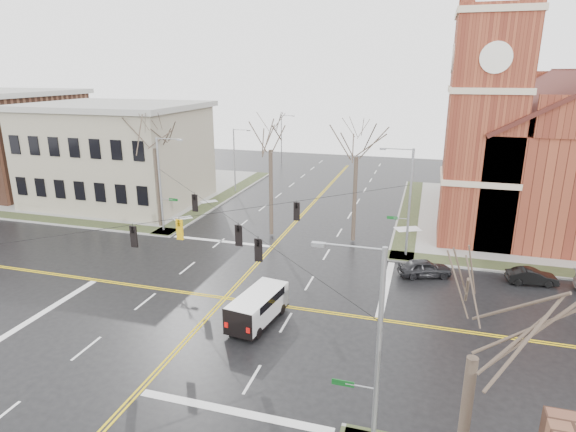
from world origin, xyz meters
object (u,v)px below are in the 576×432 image
(signal_pole_ne, at_px, (408,200))
(parked_car_a, at_px, (425,268))
(parked_car_b, at_px, (532,277))
(signal_pole_se, at_px, (374,351))
(tree_se, at_px, (475,345))
(tree_ne, at_px, (357,151))
(cargo_van, at_px, (259,304))
(streetlight_north_b, at_px, (282,137))
(tree_nw_far, at_px, (154,143))
(signal_pole_nw, at_px, (162,182))
(tree_nw_near, at_px, (270,144))
(church, at_px, (559,141))
(streetlight_north_a, at_px, (235,158))

(signal_pole_ne, bearing_deg, parked_car_a, -65.01)
(parked_car_b, bearing_deg, signal_pole_ne, 64.83)
(signal_pole_se, xyz_separation_m, tree_se, (3.16, -2.47, 2.30))
(tree_ne, bearing_deg, cargo_van, -101.57)
(streetlight_north_b, height_order, tree_nw_far, tree_nw_far)
(signal_pole_se, height_order, tree_se, tree_se)
(signal_pole_ne, distance_m, signal_pole_nw, 22.64)
(tree_nw_near, bearing_deg, cargo_van, -74.23)
(signal_pole_se, bearing_deg, tree_nw_far, 134.55)
(parked_car_b, height_order, tree_nw_near, tree_nw_near)
(signal_pole_ne, bearing_deg, tree_nw_far, 177.10)
(church, distance_m, tree_ne, 21.17)
(streetlight_north_a, relative_size, tree_nw_far, 0.69)
(church, xyz_separation_m, cargo_van, (-21.41, -27.04, -7.31))
(signal_pole_nw, relative_size, tree_ne, 0.78)
(cargo_van, xyz_separation_m, tree_nw_near, (-4.41, 15.63, 7.57))
(signal_pole_se, distance_m, cargo_van, 12.79)
(tree_nw_near, bearing_deg, parked_car_b, -12.56)
(church, relative_size, signal_pole_se, 3.06)
(streetlight_north_b, relative_size, cargo_van, 1.53)
(tree_nw_near, bearing_deg, streetlight_north_b, 105.48)
(tree_nw_near, distance_m, tree_ne, 7.73)
(signal_pole_nw, height_order, tree_nw_far, tree_nw_far)
(streetlight_north_b, bearing_deg, signal_pole_nw, -91.05)
(signal_pole_se, bearing_deg, signal_pole_nw, 134.55)
(church, height_order, tree_se, church)
(signal_pole_ne, distance_m, streetlight_north_b, 42.61)
(signal_pole_se, height_order, tree_nw_near, tree_nw_near)
(church, distance_m, tree_nw_far, 39.18)
(cargo_van, distance_m, parked_car_b, 20.41)
(signal_pole_se, relative_size, parked_car_b, 2.55)
(parked_car_a, distance_m, parked_car_b, 7.63)
(streetlight_north_a, bearing_deg, signal_pole_se, -60.91)
(signal_pole_nw, xyz_separation_m, streetlight_north_b, (0.67, 36.50, -0.48))
(tree_nw_far, xyz_separation_m, tree_nw_near, (11.44, 0.66, 0.30))
(tree_nw_near, bearing_deg, tree_nw_far, -176.68)
(parked_car_b, bearing_deg, parked_car_a, 88.62)
(streetlight_north_a, xyz_separation_m, parked_car_a, (23.74, -20.29, -3.79))
(church, bearing_deg, tree_ne, -148.86)
(signal_pole_se, xyz_separation_m, tree_ne, (-4.67, 25.34, 3.39))
(tree_se, bearing_deg, streetlight_north_a, 120.92)
(signal_pole_se, distance_m, tree_nw_far, 34.14)
(signal_pole_nw, xyz_separation_m, tree_nw_far, (-1.19, 1.21, 3.45))
(parked_car_a, bearing_deg, tree_nw_near, 47.86)
(streetlight_north_b, relative_size, tree_se, 0.80)
(tree_se, bearing_deg, church, 75.14)
(streetlight_north_b, xyz_separation_m, tree_se, (25.13, -61.97, 2.78))
(parked_car_b, relative_size, tree_se, 0.35)
(signal_pole_nw, bearing_deg, tree_se, -44.63)
(tree_nw_near, relative_size, tree_se, 1.20)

